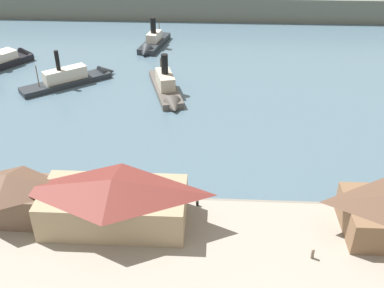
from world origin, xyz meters
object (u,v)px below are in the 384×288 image
(ferry_shed_central_terminal, at_px, (114,201))
(pedestrian_walking_east, at_px, (313,254))
(mooring_post_west, at_px, (197,203))
(ferry_moored_east, at_px, (152,44))
(ferry_shed_east_terminal, at_px, (11,195))
(ferry_moored_west, at_px, (5,60))
(ferry_outer_harbor, at_px, (167,89))
(ferry_mid_harbor, at_px, (76,77))

(ferry_shed_central_terminal, bearing_deg, pedestrian_walking_east, -11.86)
(mooring_post_west, xyz_separation_m, ferry_moored_east, (-16.75, 75.27, -0.15))
(ferry_shed_east_terminal, height_order, pedestrian_walking_east, ferry_shed_east_terminal)
(ferry_moored_west, bearing_deg, ferry_outer_harbor, -20.07)
(ferry_moored_west, bearing_deg, ferry_shed_east_terminal, -66.28)
(ferry_moored_west, bearing_deg, ferry_mid_harbor, -25.08)
(ferry_shed_central_terminal, bearing_deg, mooring_post_west, 20.55)
(ferry_shed_east_terminal, bearing_deg, ferry_mid_harbor, 95.54)
(pedestrian_walking_east, distance_m, ferry_mid_harbor, 76.82)
(ferry_moored_west, bearing_deg, ferry_moored_east, 22.22)
(mooring_post_west, height_order, ferry_moored_west, ferry_moored_west)
(ferry_shed_east_terminal, xyz_separation_m, ferry_outer_harbor, (18.59, 46.17, -3.33))
(pedestrian_walking_east, distance_m, mooring_post_west, 19.16)
(ferry_shed_central_terminal, xyz_separation_m, ferry_mid_harbor, (-20.69, 53.43, -3.73))
(mooring_post_west, xyz_separation_m, ferry_moored_west, (-55.35, 59.51, -0.08))
(ferry_shed_east_terminal, bearing_deg, pedestrian_walking_east, -8.88)
(ferry_shed_central_terminal, relative_size, ferry_outer_harbor, 0.93)
(ferry_shed_east_terminal, xyz_separation_m, ferry_moored_east, (10.88, 78.86, -3.49))
(pedestrian_walking_east, bearing_deg, ferry_mid_harbor, 129.44)
(ferry_shed_east_terminal, height_order, ferry_shed_central_terminal, ferry_shed_central_terminal)
(ferry_shed_east_terminal, distance_m, ferry_shed_central_terminal, 15.63)
(pedestrian_walking_east, distance_m, ferry_moored_east, 91.76)
(pedestrian_walking_east, bearing_deg, ferry_shed_central_terminal, 168.14)
(ferry_shed_east_terminal, height_order, ferry_moored_east, ferry_moored_east)
(ferry_shed_central_terminal, xyz_separation_m, ferry_moored_west, (-43.32, 64.02, -3.59))
(pedestrian_walking_east, bearing_deg, ferry_moored_east, 110.96)
(mooring_post_west, bearing_deg, ferry_outer_harbor, 101.98)
(pedestrian_walking_east, bearing_deg, ferry_moored_west, 135.61)
(ferry_moored_east, bearing_deg, ferry_mid_harbor, -121.21)
(ferry_shed_east_terminal, distance_m, mooring_post_west, 28.06)
(ferry_outer_harbor, bearing_deg, ferry_moored_west, 159.93)
(ferry_shed_central_terminal, distance_m, ferry_moored_west, 77.38)
(pedestrian_walking_east, relative_size, ferry_moored_west, 0.09)
(pedestrian_walking_east, height_order, mooring_post_west, pedestrian_walking_east)
(ferry_shed_east_terminal, height_order, ferry_mid_harbor, ferry_mid_harbor)
(ferry_mid_harbor, bearing_deg, ferry_outer_harbor, -14.97)
(pedestrian_walking_east, height_order, ferry_moored_west, ferry_moored_west)
(mooring_post_west, bearing_deg, ferry_shed_east_terminal, -172.60)
(ferry_moored_east, xyz_separation_m, ferry_mid_harbor, (-15.97, -26.36, -0.07))
(ferry_shed_central_terminal, height_order, mooring_post_west, ferry_shed_central_terminal)
(ferry_moored_east, xyz_separation_m, ferry_moored_west, (-38.60, -15.77, 0.07))
(ferry_outer_harbor, xyz_separation_m, ferry_moored_west, (-46.32, 16.92, -0.09))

